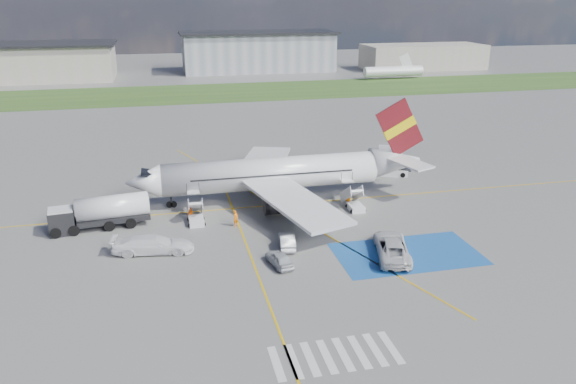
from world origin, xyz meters
name	(u,v)px	position (x,y,z in m)	size (l,w,h in m)	color
ground	(298,247)	(0.00, 0.00, 0.00)	(400.00, 400.00, 0.00)	#60605E
grass_strip	(209,93)	(0.00, 95.00, 0.01)	(400.00, 30.00, 0.01)	#2D4C1E
taxiway_line_main	(274,205)	(0.00, 12.00, 0.01)	(120.00, 0.20, 0.01)	gold
taxiway_line_cross	(268,303)	(-5.00, -10.00, 0.01)	(0.20, 60.00, 0.01)	gold
taxiway_line_diag	(274,205)	(0.00, 12.00, 0.01)	(0.20, 60.00, 0.01)	gold
staging_box	(407,254)	(10.00, -4.00, 0.01)	(14.00, 8.00, 0.01)	#194F98
crosswalk	(335,355)	(-1.80, -18.00, 0.01)	(9.00, 4.00, 0.01)	silver
terminal_west	(6,63)	(-55.00, 130.00, 5.00)	(60.00, 22.00, 10.00)	#A29B8B
terminal_centre	(258,52)	(20.00, 135.00, 6.00)	(48.00, 18.00, 12.00)	gray
terminal_east	(423,57)	(75.00, 128.00, 4.00)	(40.00, 16.00, 8.00)	#A29B8B
airliner	(283,173)	(1.51, 14.00, 3.39)	(36.81, 32.95, 11.92)	silver
airstairs_fwd	(196,217)	(-9.50, 8.70, 0.62)	(1.90, 5.20, 3.60)	silver
airstairs_aft	(354,204)	(9.00, 8.70, 0.62)	(1.90, 5.20, 3.60)	silver
fuel_tanker	(101,215)	(-19.59, 9.54, 1.48)	(10.58, 4.15, 3.52)	black
gpu_cart	(135,206)	(-16.13, 13.40, 0.81)	(2.28, 1.59, 1.80)	silver
belt_loader	(388,172)	(17.92, 20.10, 0.44)	(6.10, 3.72, 1.77)	silver
car_silver_a	(279,259)	(-2.68, -3.57, 0.67)	(1.59, 3.96, 1.35)	#B6B8BE
car_silver_b	(287,240)	(-1.09, 0.23, 0.70)	(1.48, 4.25, 1.40)	#B7B9BF
van_white_a	(392,244)	(8.38, -3.88, 1.19)	(2.92, 6.32, 2.37)	silver
van_white_b	(152,242)	(-14.18, 1.88, 1.16)	(2.41, 5.92, 2.32)	white
crew_fwd	(236,218)	(-5.36, 6.63, 0.93)	(0.68, 0.45, 1.86)	orange
crew_nose	(190,214)	(-10.07, 9.43, 0.76)	(0.74, 0.58, 1.52)	orange
crew_aft	(348,200)	(8.50, 9.54, 0.88)	(1.03, 0.43, 1.75)	orange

